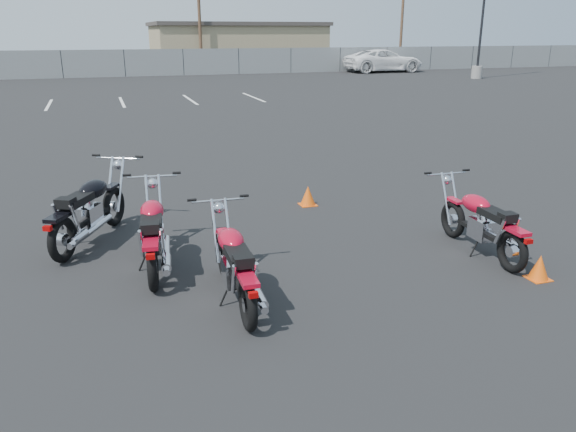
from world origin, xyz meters
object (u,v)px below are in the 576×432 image
object	(u,v)px
motorcycle_second_black	(89,210)
motorcycle_third_red	(235,265)
motorcycle_front_red	(154,233)
white_van	(384,54)
motorcycle_rear_red	(482,223)

from	to	relation	value
motorcycle_second_black	motorcycle_third_red	size ratio (longest dim) A/B	1.06
motorcycle_front_red	motorcycle_third_red	world-z (taller)	motorcycle_front_red
white_van	motorcycle_second_black	bearing A→B (deg)	145.38
motorcycle_third_red	white_van	xyz separation A→B (m)	(19.71, 33.81, 0.87)
motorcycle_front_red	motorcycle_rear_red	size ratio (longest dim) A/B	1.06
motorcycle_front_red	motorcycle_rear_red	distance (m)	4.47
motorcycle_second_black	motorcycle_third_red	world-z (taller)	motorcycle_second_black
motorcycle_second_black	white_van	bearing A→B (deg)	55.76
motorcycle_front_red	white_van	xyz separation A→B (m)	(20.48, 32.51, 0.85)
motorcycle_rear_red	white_van	distance (m)	37.16
motorcycle_second_black	motorcycle_rear_red	world-z (taller)	motorcycle_second_black
motorcycle_front_red	white_van	bearing A→B (deg)	57.79
motorcycle_second_black	motorcycle_third_red	distance (m)	2.99
motorcycle_second_black	white_van	size ratio (longest dim) A/B	0.31
motorcycle_second_black	motorcycle_front_red	bearing A→B (deg)	-57.42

